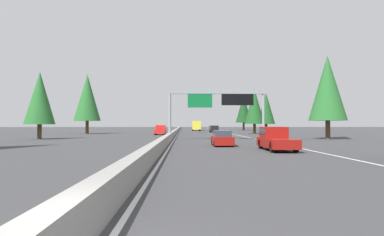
{
  "coord_description": "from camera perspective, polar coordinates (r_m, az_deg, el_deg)",
  "views": [
    {
      "loc": [
        -4.49,
        -1.57,
        2.1
      ],
      "look_at": [
        50.28,
        -2.88,
        3.07
      ],
      "focal_mm": 31.03,
      "sensor_mm": 36.0,
      "label": 1
    }
  ],
  "objects": [
    {
      "name": "conifer_left_near",
      "position": [
        50.02,
        -24.7,
        3.12
      ],
      "size": [
        4.08,
        4.08,
        9.27
      ],
      "color": "#4C3823",
      "rests_on": "ground"
    },
    {
      "name": "sedan_mid_center",
      "position": [
        31.91,
        5.19,
        -3.56
      ],
      "size": [
        4.4,
        1.8,
        1.47
      ],
      "color": "maroon",
      "rests_on": "ground"
    },
    {
      "name": "box_truck_far_center",
      "position": [
        99.67,
        0.74,
        -1.3
      ],
      "size": [
        8.5,
        2.4,
        2.95
      ],
      "color": "gold",
      "rests_on": "ground"
    },
    {
      "name": "median_barrier",
      "position": [
        84.53,
        -2.63,
        -2.13
      ],
      "size": [
        180.0,
        0.56,
        0.9
      ],
      "primitive_type": "cube",
      "color": "gray",
      "rests_on": "ground"
    },
    {
      "name": "shoulder_stripe_right",
      "position": [
        75.18,
        6.25,
        -2.6
      ],
      "size": [
        160.0,
        0.16,
        0.01
      ],
      "primitive_type": "cube",
      "color": "silver",
      "rests_on": "ground"
    },
    {
      "name": "conifer_right_near",
      "position": [
        50.19,
        22.27,
        4.79
      ],
      "size": [
        5.15,
        5.15,
        11.7
      ],
      "color": "#4C3823",
      "rests_on": "ground"
    },
    {
      "name": "shoulder_stripe_median",
      "position": [
        74.53,
        -2.38,
        -2.62
      ],
      "size": [
        160.0,
        0.16,
        0.01
      ],
      "primitive_type": "cube",
      "color": "silver",
      "rests_on": "ground"
    },
    {
      "name": "sign_gantry_overhead",
      "position": [
        43.65,
        4.51,
        3.06
      ],
      "size": [
        0.5,
        12.68,
        6.54
      ],
      "color": "gray",
      "rests_on": "ground"
    },
    {
      "name": "conifer_left_mid",
      "position": [
        73.51,
        -17.55,
        3.35
      ],
      "size": [
        5.53,
        5.53,
        12.56
      ],
      "color": "#4C3823",
      "rests_on": "ground"
    },
    {
      "name": "conifer_right_mid",
      "position": [
        71.67,
        10.68,
        1.99
      ],
      "size": [
        4.23,
        4.23,
        9.61
      ],
      "color": "#4C3823",
      "rests_on": "ground"
    },
    {
      "name": "oncoming_near",
      "position": [
        65.05,
        -5.45,
        -2.05
      ],
      "size": [
        5.6,
        2.0,
        1.86
      ],
      "rotation": [
        0.0,
        0.0,
        3.14
      ],
      "color": "red",
      "rests_on": "ground"
    },
    {
      "name": "minivan_far_right",
      "position": [
        82.41,
        3.76,
        -1.81
      ],
      "size": [
        5.0,
        1.95,
        1.69
      ],
      "color": "black",
      "rests_on": "ground"
    },
    {
      "name": "pickup_mid_left",
      "position": [
        27.41,
        14.16,
        -3.46
      ],
      "size": [
        5.6,
        2.0,
        1.86
      ],
      "color": "maroon",
      "rests_on": "ground"
    },
    {
      "name": "conifer_right_far",
      "position": [
        80.43,
        12.63,
        1.59
      ],
      "size": [
        4.15,
        4.15,
        9.43
      ],
      "color": "#4C3823",
      "rests_on": "ground"
    },
    {
      "name": "ground_plane",
      "position": [
        64.54,
        -2.76,
        -2.88
      ],
      "size": [
        320.0,
        320.0,
        0.0
      ],
      "primitive_type": "plane",
      "color": "#38383A"
    },
    {
      "name": "conifer_right_distant",
      "position": [
        109.0,
        8.86,
        1.59
      ],
      "size": [
        5.08,
        5.08,
        11.56
      ],
      "color": "#4C3823",
      "rests_on": "ground"
    }
  ]
}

